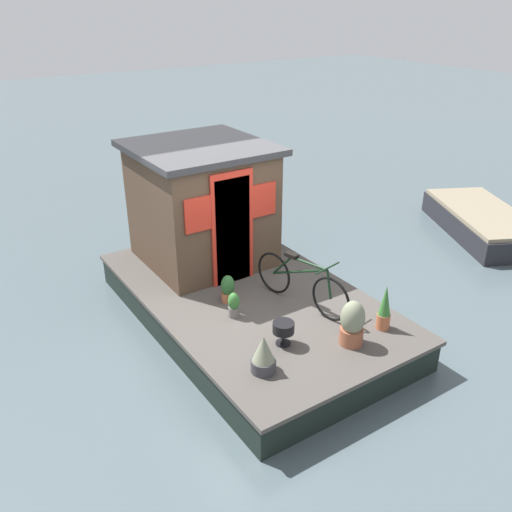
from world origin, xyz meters
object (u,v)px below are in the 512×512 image
object	(u,v)px
bicycle	(301,283)
potted_plant_mint	(263,355)
potted_plant_fern	(228,289)
potted_plant_basil	(385,308)
potted_plant_lavender	(352,323)
charcoal_grill	(283,329)
dinghy_boat	(482,222)
houseboat_cabin	(202,204)
potted_plant_ivy	(234,305)

from	to	relation	value
bicycle	potted_plant_mint	bearing A→B (deg)	126.64
potted_plant_fern	potted_plant_mint	world-z (taller)	potted_plant_mint
bicycle	potted_plant_basil	bearing A→B (deg)	-153.04
potted_plant_basil	potted_plant_lavender	xyz separation A→B (m)	(-0.03, 0.60, -0.01)
bicycle	potted_plant_lavender	world-z (taller)	bicycle
bicycle	potted_plant_basil	world-z (taller)	bicycle
potted_plant_lavender	charcoal_grill	bearing A→B (deg)	57.50
dinghy_boat	potted_plant_mint	bearing A→B (deg)	105.07
bicycle	charcoal_grill	distance (m)	1.03
houseboat_cabin	bicycle	bearing A→B (deg)	-168.56
potted_plant_fern	dinghy_boat	world-z (taller)	potted_plant_fern
houseboat_cabin	dinghy_boat	world-z (taller)	houseboat_cabin
potted_plant_ivy	charcoal_grill	world-z (taller)	potted_plant_ivy
houseboat_cabin	dinghy_boat	xyz separation A→B (m)	(-1.26, -5.98, -1.25)
bicycle	potted_plant_fern	bearing A→B (deg)	50.49
charcoal_grill	dinghy_boat	xyz separation A→B (m)	(1.53, -6.34, -0.47)
potted_plant_lavender	charcoal_grill	size ratio (longest dim) A/B	1.94
potted_plant_mint	potted_plant_basil	distance (m)	1.88
potted_plant_mint	potted_plant_ivy	distance (m)	1.30
potted_plant_lavender	potted_plant_fern	bearing A→B (deg)	23.31
potted_plant_lavender	dinghy_boat	xyz separation A→B (m)	(2.00, -5.59, -0.54)
houseboat_cabin	bicycle	distance (m)	2.27
houseboat_cabin	dinghy_boat	distance (m)	6.24
potted_plant_fern	potted_plant_ivy	world-z (taller)	potted_plant_fern
charcoal_grill	potted_plant_lavender	bearing A→B (deg)	-122.50
bicycle	potted_plant_ivy	xyz separation A→B (m)	(0.27, 0.97, -0.18)
bicycle	potted_plant_basil	xyz separation A→B (m)	(-1.10, -0.56, -0.06)
potted_plant_ivy	charcoal_grill	distance (m)	0.94
houseboat_cabin	charcoal_grill	xyz separation A→B (m)	(-2.79, 0.36, -0.77)
potted_plant_lavender	houseboat_cabin	bearing A→B (deg)	6.80
charcoal_grill	potted_plant_ivy	bearing A→B (deg)	11.23
potted_plant_mint	charcoal_grill	xyz separation A→B (m)	(0.32, -0.53, -0.00)
houseboat_cabin	potted_plant_mint	distance (m)	3.32
potted_plant_mint	dinghy_boat	xyz separation A→B (m)	(1.85, -6.87, -0.48)
potted_plant_lavender	dinghy_boat	bearing A→B (deg)	-70.30
potted_plant_fern	charcoal_grill	size ratio (longest dim) A/B	1.31
bicycle	potted_plant_lavender	distance (m)	1.13
potted_plant_fern	potted_plant_basil	bearing A→B (deg)	-142.17
potted_plant_fern	dinghy_boat	xyz separation A→B (m)	(0.19, -6.37, -0.45)
potted_plant_mint	charcoal_grill	distance (m)	0.62
charcoal_grill	dinghy_boat	bearing A→B (deg)	-76.44
bicycle	potted_plant_lavender	size ratio (longest dim) A/B	2.74
bicycle	potted_plant_fern	distance (m)	1.08
potted_plant_mint	potted_plant_fern	bearing A→B (deg)	-16.60
potted_plant_mint	charcoal_grill	world-z (taller)	potted_plant_mint
potted_plant_mint	potted_plant_lavender	size ratio (longest dim) A/B	0.79
houseboat_cabin	charcoal_grill	distance (m)	2.92
potted_plant_ivy	bicycle	bearing A→B (deg)	-105.41
potted_plant_fern	bicycle	bearing A→B (deg)	-129.51
charcoal_grill	dinghy_boat	world-z (taller)	charcoal_grill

